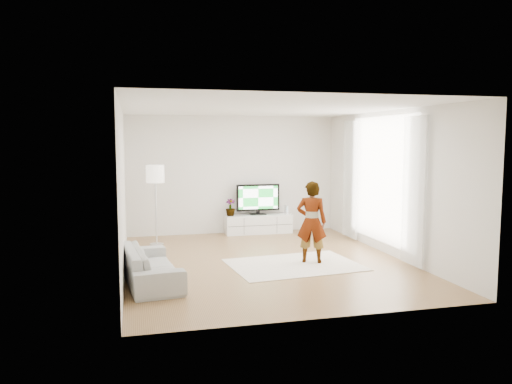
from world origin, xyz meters
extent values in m
plane|color=olive|center=(0.00, 0.00, 0.00)|extent=(6.00, 6.00, 0.00)
plane|color=white|center=(0.00, 0.00, 2.80)|extent=(6.00, 6.00, 0.00)
cube|color=silver|center=(-2.50, 0.00, 1.40)|extent=(0.02, 6.00, 2.80)
cube|color=silver|center=(2.50, 0.00, 1.40)|extent=(0.02, 6.00, 2.80)
cube|color=silver|center=(0.00, 3.00, 1.40)|extent=(5.00, 0.02, 2.80)
cube|color=silver|center=(0.00, -3.00, 1.40)|extent=(5.00, 0.02, 2.80)
cube|color=white|center=(2.48, 0.30, 1.45)|extent=(0.01, 2.60, 2.50)
cube|color=white|center=(2.40, -1.00, 1.35)|extent=(0.04, 0.70, 2.60)
cube|color=white|center=(2.40, 1.60, 1.35)|extent=(0.04, 0.70, 2.60)
cube|color=white|center=(0.56, 2.77, 0.23)|extent=(1.60, 0.45, 0.45)
cube|color=black|center=(0.56, 2.54, 0.23)|extent=(1.55, 0.00, 0.01)
cube|color=black|center=(0.16, 2.54, 0.23)|extent=(0.01, 0.00, 0.40)
cube|color=black|center=(0.96, 2.54, 0.23)|extent=(0.01, 0.00, 0.40)
cube|color=black|center=(0.56, 2.79, 0.46)|extent=(0.37, 0.21, 0.02)
cube|color=black|center=(0.56, 2.79, 0.51)|extent=(0.07, 0.05, 0.07)
cube|color=black|center=(0.56, 2.79, 0.86)|extent=(1.05, 0.06, 0.64)
cube|color=#168E2C|center=(0.56, 2.76, 0.86)|extent=(0.96, 0.01, 0.54)
cube|color=white|center=(1.26, 2.77, 0.55)|extent=(0.06, 0.15, 0.21)
cube|color=#4CB2FF|center=(1.26, 2.69, 0.57)|extent=(0.01, 0.00, 0.11)
imported|color=#3F7238|center=(-0.12, 2.77, 0.65)|extent=(0.28, 0.28, 0.40)
cube|color=white|center=(0.44, -0.36, 0.01)|extent=(2.41, 1.85, 0.01)
imported|color=#334772|center=(0.80, -0.26, 0.75)|extent=(0.64, 0.54, 1.49)
imported|color=#A5A5A1|center=(-2.09, -0.86, 0.28)|extent=(0.95, 1.98, 0.56)
cylinder|color=silver|center=(-1.87, 2.02, 0.01)|extent=(0.29, 0.29, 0.02)
cylinder|color=silver|center=(-1.87, 2.02, 0.68)|extent=(0.04, 0.04, 1.32)
cylinder|color=white|center=(-1.87, 2.02, 1.52)|extent=(0.38, 0.38, 0.37)
camera|label=1|loc=(-2.32, -8.68, 2.24)|focal=35.00mm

